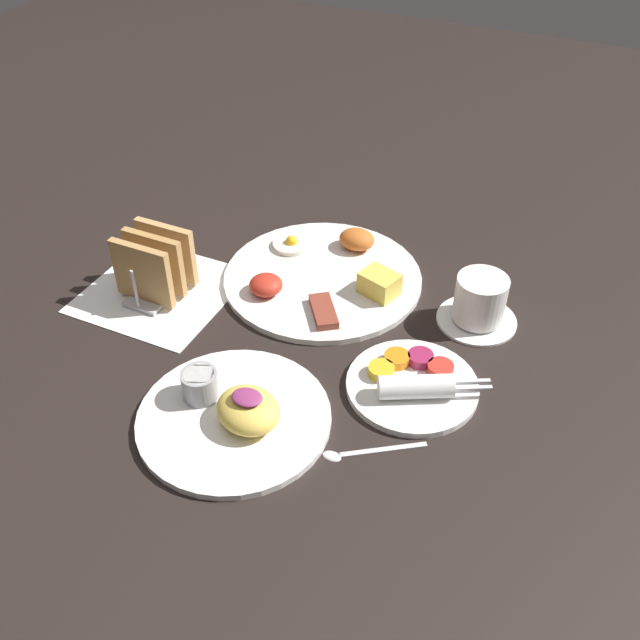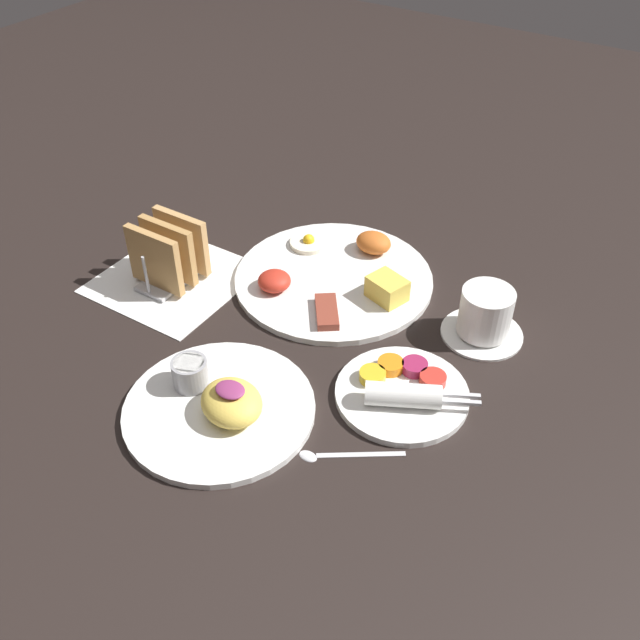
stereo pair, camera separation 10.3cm
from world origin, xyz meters
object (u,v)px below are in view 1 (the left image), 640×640
plate_condiments (413,383)px  toast_rack (155,265)px  plate_breakfast (325,275)px  plate_foreground (234,412)px  coffee_cup (480,302)px

plate_condiments → toast_rack: size_ratio=1.65×
plate_breakfast → plate_foreground: plate_foreground is taller
coffee_cup → plate_condiments: bearing=-102.7°
plate_breakfast → plate_condiments: bearing=-39.5°
plate_condiments → plate_foreground: plate_foreground is taller
plate_breakfast → coffee_cup: size_ratio=2.65×
plate_breakfast → coffee_cup: bearing=0.7°
toast_rack → coffee_cup: (0.47, 0.14, -0.02)m
plate_breakfast → coffee_cup: 0.25m
plate_condiments → toast_rack: (-0.43, 0.03, 0.04)m
plate_foreground → toast_rack: size_ratio=2.16×
toast_rack → coffee_cup: 0.49m
plate_condiments → toast_rack: bearing=175.4°
plate_condiments → coffee_cup: size_ratio=1.60×
plate_condiments → coffee_cup: coffee_cup is taller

